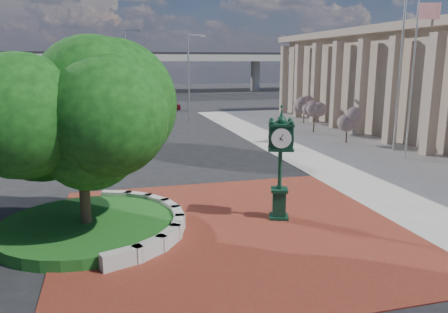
% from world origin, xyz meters
% --- Properties ---
extents(ground, '(200.00, 200.00, 0.00)m').
position_xyz_m(ground, '(0.00, 0.00, 0.00)').
color(ground, black).
rests_on(ground, ground).
extents(plaza, '(12.00, 12.00, 0.04)m').
position_xyz_m(plaza, '(0.00, -1.00, 0.02)').
color(plaza, maroon).
rests_on(plaza, ground).
extents(sidewalk, '(20.00, 50.00, 0.04)m').
position_xyz_m(sidewalk, '(16.00, 10.00, 0.02)').
color(sidewalk, '#9E9B93').
rests_on(sidewalk, ground).
extents(planter_wall, '(2.96, 6.77, 0.54)m').
position_xyz_m(planter_wall, '(-2.71, -0.00, 0.27)').
color(planter_wall, '#9E9B93').
rests_on(planter_wall, ground).
extents(grass_bed, '(6.10, 6.10, 0.40)m').
position_xyz_m(grass_bed, '(-5.00, 0.00, 0.20)').
color(grass_bed, '#164D1A').
rests_on(grass_bed, ground).
extents(overpass, '(90.00, 12.00, 7.50)m').
position_xyz_m(overpass, '(-0.22, 70.00, 6.54)').
color(overpass, '#9E9B93').
rests_on(overpass, ground).
extents(tree_planter, '(5.20, 5.20, 6.33)m').
position_xyz_m(tree_planter, '(-5.00, 0.00, 3.72)').
color(tree_planter, '#38281C').
rests_on(tree_planter, ground).
extents(tree_street, '(4.40, 4.40, 5.45)m').
position_xyz_m(tree_street, '(-4.00, 18.00, 3.24)').
color(tree_street, '#38281C').
rests_on(tree_street, ground).
extents(post_clock, '(1.09, 1.09, 4.26)m').
position_xyz_m(post_clock, '(2.01, -0.40, 2.34)').
color(post_clock, black).
rests_on(post_clock, ground).
extents(parked_car, '(3.18, 4.40, 1.39)m').
position_xyz_m(parked_car, '(3.07, 39.27, 0.70)').
color(parked_car, maroon).
rests_on(parked_car, ground).
extents(flagpole_a, '(1.47, 0.29, 9.50)m').
position_xyz_m(flagpole_a, '(13.42, 7.35, 4.87)').
color(flagpole_a, silver).
rests_on(flagpole_a, ground).
extents(flagpole_b, '(1.74, 0.61, 11.48)m').
position_xyz_m(flagpole_b, '(14.36, 9.82, 5.88)').
color(flagpole_b, silver).
rests_on(flagpole_b, ground).
extents(street_lamp_near, '(1.85, 0.59, 8.34)m').
position_xyz_m(street_lamp_near, '(3.61, 26.23, 4.89)').
color(street_lamp_near, slate).
rests_on(street_lamp_near, ground).
extents(street_lamp_far, '(2.19, 0.73, 9.90)m').
position_xyz_m(street_lamp_far, '(-1.28, 44.59, 5.80)').
color(street_lamp_far, slate).
rests_on(street_lamp_far, ground).
extents(shrub_near, '(1.20, 1.20, 2.20)m').
position_xyz_m(shrub_near, '(12.67, 13.03, 1.59)').
color(shrub_near, '#38281C').
rests_on(shrub_near, ground).
extents(shrub_mid, '(1.20, 1.20, 2.20)m').
position_xyz_m(shrub_mid, '(12.53, 18.06, 1.59)').
color(shrub_mid, '#38281C').
rests_on(shrub_mid, ground).
extents(shrub_far, '(1.20, 1.20, 2.20)m').
position_xyz_m(shrub_far, '(14.09, 23.37, 1.59)').
color(shrub_far, '#38281C').
rests_on(shrub_far, ground).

